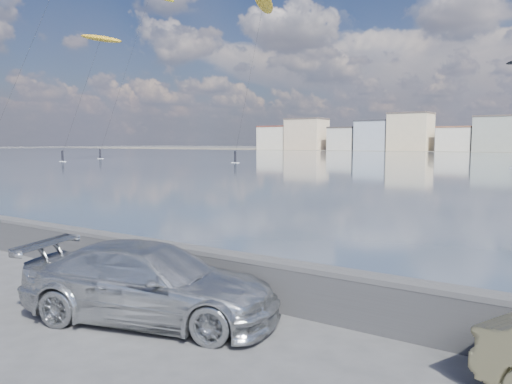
# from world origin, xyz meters

# --- Properties ---
(ground) EXTENTS (700.00, 700.00, 0.00)m
(ground) POSITION_xyz_m (0.00, 0.00, 0.00)
(ground) COLOR #333335
(ground) RESTS_ON ground
(seawall) EXTENTS (400.00, 0.36, 1.08)m
(seawall) POSITION_xyz_m (0.00, 2.70, 0.58)
(seawall) COLOR #28282B
(seawall) RESTS_ON ground
(car_silver) EXTENTS (5.35, 3.42, 1.44)m
(car_silver) POSITION_xyz_m (0.71, 0.87, 0.72)
(car_silver) COLOR #AEB1B5
(car_silver) RESTS_ON ground
(kitesurfer_13) EXTENTS (10.95, 12.21, 24.40)m
(kitesurfer_13) POSITION_xyz_m (-70.42, 57.08, 22.52)
(kitesurfer_13) COLOR #BF8C19
(kitesurfer_13) RESTS_ON ground
(kitesurfer_17) EXTENTS (5.61, 14.48, 29.27)m
(kitesurfer_17) POSITION_xyz_m (-41.61, 68.81, 27.28)
(kitesurfer_17) COLOR #BF8C19
(kitesurfer_17) RESTS_ON ground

